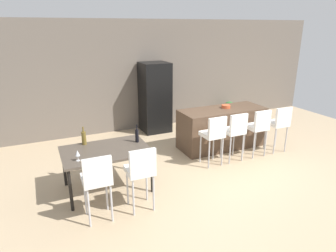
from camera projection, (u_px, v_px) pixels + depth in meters
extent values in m
plane|color=tan|center=(221.00, 163.00, 6.22)|extent=(10.00, 10.00, 0.00)
cube|color=#665B51|center=(164.00, 74.00, 8.28)|extent=(10.00, 0.12, 2.90)
cube|color=#4C3828|center=(222.00, 128.00, 6.96)|extent=(2.01, 0.78, 0.92)
cube|color=white|center=(212.00, 134.00, 6.00)|extent=(0.41, 0.41, 0.08)
cube|color=white|center=(217.00, 126.00, 5.78)|extent=(0.40, 0.07, 0.36)
cylinder|color=#B2B2B7|center=(200.00, 149.00, 6.18)|extent=(0.03, 0.03, 0.61)
cylinder|color=#B2B2B7|center=(213.00, 146.00, 6.31)|extent=(0.03, 0.03, 0.61)
cylinder|color=#B2B2B7|center=(209.00, 154.00, 5.90)|extent=(0.03, 0.03, 0.61)
cylinder|color=#B2B2B7|center=(222.00, 152.00, 6.03)|extent=(0.03, 0.03, 0.61)
cube|color=white|center=(233.00, 131.00, 6.20)|extent=(0.40, 0.40, 0.08)
cube|color=white|center=(239.00, 123.00, 5.98)|extent=(0.40, 0.06, 0.36)
cylinder|color=#B2B2B7|center=(221.00, 145.00, 6.38)|extent=(0.03, 0.03, 0.61)
cylinder|color=#B2B2B7|center=(234.00, 142.00, 6.51)|extent=(0.03, 0.03, 0.61)
cylinder|color=#B2B2B7|center=(230.00, 150.00, 6.11)|extent=(0.03, 0.03, 0.61)
cylinder|color=#B2B2B7|center=(243.00, 148.00, 6.23)|extent=(0.03, 0.03, 0.61)
cube|color=white|center=(256.00, 127.00, 6.44)|extent=(0.40, 0.40, 0.08)
cube|color=white|center=(263.00, 119.00, 6.22)|extent=(0.40, 0.06, 0.36)
cylinder|color=#B2B2B7|center=(244.00, 140.00, 6.62)|extent=(0.03, 0.03, 0.61)
cylinder|color=#B2B2B7|center=(256.00, 138.00, 6.75)|extent=(0.03, 0.03, 0.61)
cylinder|color=#B2B2B7|center=(254.00, 145.00, 6.35)|extent=(0.03, 0.03, 0.61)
cylinder|color=#B2B2B7|center=(265.00, 143.00, 6.47)|extent=(0.03, 0.03, 0.61)
cube|color=white|center=(277.00, 123.00, 6.67)|extent=(0.42, 0.42, 0.08)
cube|color=white|center=(284.00, 116.00, 6.45)|extent=(0.40, 0.08, 0.36)
cylinder|color=#B2B2B7|center=(265.00, 136.00, 6.86)|extent=(0.03, 0.03, 0.61)
cylinder|color=#B2B2B7|center=(276.00, 135.00, 6.98)|extent=(0.03, 0.03, 0.61)
cylinder|color=#B2B2B7|center=(275.00, 141.00, 6.58)|extent=(0.03, 0.03, 0.61)
cylinder|color=#B2B2B7|center=(286.00, 139.00, 6.70)|extent=(0.03, 0.03, 0.61)
cube|color=#4C4238|center=(106.00, 151.00, 5.03)|extent=(1.45, 0.97, 0.04)
cylinder|color=black|center=(64.00, 167.00, 5.26)|extent=(0.05, 0.05, 0.70)
cylinder|color=black|center=(136.00, 155.00, 5.78)|extent=(0.05, 0.05, 0.70)
cylinder|color=black|center=(71.00, 190.00, 4.52)|extent=(0.05, 0.05, 0.70)
cylinder|color=black|center=(152.00, 173.00, 5.04)|extent=(0.05, 0.05, 0.70)
cube|color=white|center=(96.00, 179.00, 4.25)|extent=(0.41, 0.41, 0.08)
cube|color=white|center=(97.00, 170.00, 4.03)|extent=(0.40, 0.07, 0.36)
cylinder|color=#B2B2B7|center=(85.00, 197.00, 4.44)|extent=(0.03, 0.03, 0.61)
cylinder|color=#B2B2B7|center=(107.00, 192.00, 4.56)|extent=(0.03, 0.03, 0.61)
cylinder|color=#B2B2B7|center=(89.00, 208.00, 4.16)|extent=(0.03, 0.03, 0.61)
cylinder|color=#B2B2B7|center=(112.00, 203.00, 4.28)|extent=(0.03, 0.03, 0.61)
cube|color=white|center=(140.00, 170.00, 4.51)|extent=(0.41, 0.41, 0.08)
cube|color=white|center=(143.00, 161.00, 4.29)|extent=(0.40, 0.07, 0.36)
cylinder|color=#B2B2B7|center=(127.00, 187.00, 4.70)|extent=(0.03, 0.03, 0.61)
cylinder|color=#B2B2B7|center=(147.00, 183.00, 4.81)|extent=(0.03, 0.03, 0.61)
cylinder|color=#B2B2B7|center=(133.00, 198.00, 4.42)|extent=(0.03, 0.03, 0.61)
cylinder|color=#B2B2B7|center=(154.00, 193.00, 4.54)|extent=(0.03, 0.03, 0.61)
cylinder|color=black|center=(137.00, 136.00, 5.32)|extent=(0.07, 0.07, 0.24)
cylinder|color=black|center=(137.00, 127.00, 5.27)|extent=(0.02, 0.02, 0.09)
cylinder|color=brown|center=(84.00, 138.00, 5.21)|extent=(0.08, 0.08, 0.23)
cylinder|color=brown|center=(83.00, 129.00, 5.16)|extent=(0.03, 0.03, 0.09)
cylinder|color=silver|center=(78.00, 161.00, 4.61)|extent=(0.06, 0.06, 0.00)
cylinder|color=silver|center=(78.00, 158.00, 4.60)|extent=(0.01, 0.01, 0.08)
cone|color=silver|center=(77.00, 153.00, 4.57)|extent=(0.07, 0.07, 0.09)
cube|color=black|center=(155.00, 98.00, 7.89)|extent=(0.72, 0.68, 1.84)
cylinder|color=#C6512D|center=(226.00, 106.00, 6.89)|extent=(0.20, 0.20, 0.07)
cylinder|color=#996B4C|center=(229.00, 116.00, 9.10)|extent=(0.24, 0.24, 0.22)
sphere|color=#2D6B33|center=(229.00, 107.00, 9.01)|extent=(0.36, 0.36, 0.36)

